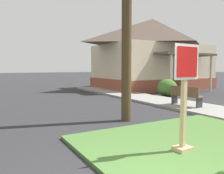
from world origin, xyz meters
name	(u,v)px	position (x,y,z in m)	size (l,w,h in m)	color
grass_corner_patch	(203,146)	(2.32, 1.28, 0.04)	(5.06, 4.41, 0.08)	#477033
sidewalk_strip	(170,103)	(6.05, 6.14, 0.06)	(2.20, 19.46, 0.12)	gray
stop_sign	(184,101)	(1.66, 1.25, 1.11)	(0.70, 0.30, 2.15)	tan
manhole_cover	(112,145)	(0.68, 2.47, 0.01)	(0.70, 0.70, 0.02)	black
street_bench	(186,95)	(5.76, 4.94, 0.58)	(0.54, 1.46, 0.85)	brown
corner_house	(152,53)	(10.97, 13.45, 3.03)	(9.38, 7.78, 5.91)	brown
shrub_near_porch	(167,88)	(8.05, 8.48, 0.54)	(1.19, 1.19, 1.07)	#3C6926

